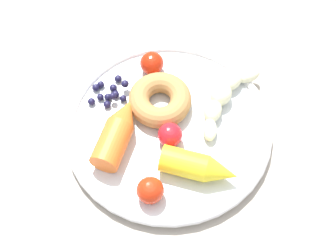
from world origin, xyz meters
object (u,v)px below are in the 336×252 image
object	(u,v)px
plate	(168,127)
tomato_mid	(172,133)
carrot_yellow	(199,167)
donut	(160,100)
banana	(224,98)
tomato_far	(150,190)
carrot_orange	(117,132)
tomato_near	(152,63)
dining_table	(163,161)
blueberry_pile	(109,92)

from	to	relation	value
plate	tomato_mid	bearing A→B (deg)	-112.70
carrot_yellow	donut	bearing A→B (deg)	78.97
carrot_yellow	tomato_mid	world-z (taller)	carrot_yellow
banana	carrot_yellow	distance (m)	0.12
carrot_yellow	tomato_far	size ratio (longest dim) A/B	2.89
banana	carrot_orange	size ratio (longest dim) A/B	1.30
tomato_near	tomato_far	world-z (taller)	same
dining_table	donut	xyz separation A→B (m)	(0.02, 0.04, 0.11)
tomato_near	banana	bearing A→B (deg)	-65.91
carrot_orange	blueberry_pile	world-z (taller)	carrot_orange
tomato_mid	tomato_near	bearing A→B (deg)	66.79
plate	carrot_orange	xyz separation A→B (m)	(-0.07, 0.03, 0.02)
tomato_near	carrot_orange	bearing A→B (deg)	-147.84
donut	tomato_near	world-z (taller)	tomato_near
plate	dining_table	bearing A→B (deg)	-171.98
banana	donut	bearing A→B (deg)	146.34
tomato_near	tomato_mid	size ratio (longest dim) A/B	1.04
carrot_yellow	donut	distance (m)	0.12
tomato_mid	banana	bearing A→B (deg)	2.05
plate	tomato_far	distance (m)	0.11
donut	tomato_far	world-z (taller)	tomato_far
carrot_yellow	tomato_near	size ratio (longest dim) A/B	2.94
plate	banana	size ratio (longest dim) A/B	2.05
banana	tomato_mid	world-z (taller)	tomato_mid
blueberry_pile	tomato_near	size ratio (longest dim) A/B	1.77
donut	dining_table	bearing A→B (deg)	-123.22
carrot_orange	banana	bearing A→B (deg)	-15.14
banana	dining_table	bearing A→B (deg)	171.39
blueberry_pile	tomato_far	world-z (taller)	tomato_far
donut	tomato_mid	world-z (taller)	tomato_mid
banana	tomato_near	distance (m)	0.12
banana	carrot_orange	distance (m)	0.16
tomato_far	donut	bearing A→B (deg)	48.29
dining_table	carrot_yellow	bearing A→B (deg)	-89.34
donut	tomato_near	bearing A→B (deg)	64.02
carrot_orange	donut	distance (m)	0.08
banana	tomato_mid	xyz separation A→B (m)	(-0.10, -0.00, 0.00)
carrot_yellow	tomato_mid	xyz separation A→B (m)	(0.00, 0.06, -0.00)
plate	tomato_near	xyz separation A→B (m)	(0.04, 0.09, 0.02)
blueberry_pile	tomato_far	xyz separation A→B (m)	(-0.04, -0.17, 0.01)
dining_table	tomato_far	size ratio (longest dim) A/B	30.96
blueberry_pile	tomato_far	size ratio (longest dim) A/B	1.74
plate	blueberry_pile	bearing A→B (deg)	111.45
dining_table	carrot_yellow	distance (m)	0.14
carrot_orange	tomato_mid	size ratio (longest dim) A/B	3.24
donut	tomato_near	xyz separation A→B (m)	(0.03, 0.06, 0.00)
tomato_near	dining_table	bearing A→B (deg)	-118.88
tomato_mid	plate	bearing A→B (deg)	67.30
blueberry_pile	plate	bearing A→B (deg)	-68.55
dining_table	banana	bearing A→B (deg)	-8.61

